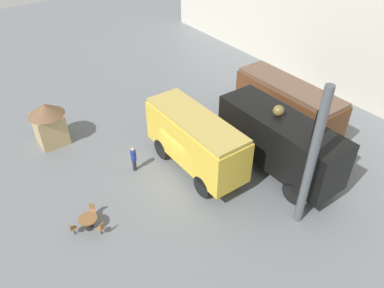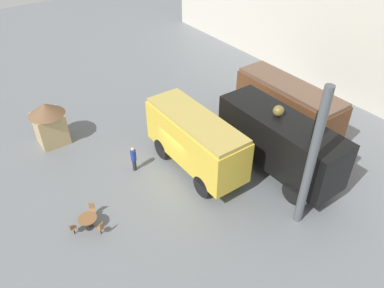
% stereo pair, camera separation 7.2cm
% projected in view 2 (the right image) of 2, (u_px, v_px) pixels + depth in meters
% --- Properties ---
extents(ground_plane, '(80.00, 80.00, 0.00)m').
position_uv_depth(ground_plane, '(177.00, 168.00, 23.33)').
color(ground_plane, slate).
extents(backdrop_wall, '(44.00, 0.15, 9.00)m').
position_uv_depth(backdrop_wall, '(349.00, 43.00, 27.95)').
color(backdrop_wall, beige).
rests_on(backdrop_wall, ground_plane).
extents(passenger_coach_wooden, '(7.91, 2.42, 3.57)m').
position_uv_depth(passenger_coach_wooden, '(288.00, 103.00, 25.47)').
color(passenger_coach_wooden, brown).
rests_on(passenger_coach_wooden, ground_plane).
extents(steam_locomotive, '(8.06, 2.57, 5.40)m').
position_uv_depth(steam_locomotive, '(279.00, 140.00, 21.72)').
color(steam_locomotive, black).
rests_on(steam_locomotive, ground_plane).
extents(passenger_coach_vintage, '(7.16, 2.44, 3.73)m').
position_uv_depth(passenger_coach_vintage, '(195.00, 139.00, 22.00)').
color(passenger_coach_vintage, gold).
rests_on(passenger_coach_vintage, ground_plane).
extents(cafe_table_near, '(0.97, 0.97, 0.72)m').
position_uv_depth(cafe_table_near, '(88.00, 220.00, 19.17)').
color(cafe_table_near, black).
rests_on(cafe_table_near, ground_plane).
extents(cafe_chair_0, '(0.36, 0.37, 0.87)m').
position_uv_depth(cafe_chair_0, '(72.00, 227.00, 18.88)').
color(cafe_chair_0, black).
rests_on(cafe_chair_0, ground_plane).
extents(cafe_chair_1, '(0.40, 0.38, 0.87)m').
position_uv_depth(cafe_chair_1, '(101.00, 227.00, 18.88)').
color(cafe_chair_1, black).
rests_on(cafe_chair_1, ground_plane).
extents(cafe_chair_2, '(0.40, 0.40, 0.87)m').
position_uv_depth(cafe_chair_2, '(92.00, 209.00, 19.91)').
color(cafe_chair_2, black).
rests_on(cafe_chair_2, ground_plane).
extents(visitor_person, '(0.34, 0.34, 1.72)m').
position_uv_depth(visitor_person, '(134.00, 158.00, 22.66)').
color(visitor_person, '#262633').
rests_on(visitor_person, ground_plane).
extents(ticket_kiosk, '(2.34, 2.34, 3.00)m').
position_uv_depth(ticket_kiosk, '(49.00, 121.00, 24.56)').
color(ticket_kiosk, tan).
rests_on(ticket_kiosk, ground_plane).
extents(support_pillar, '(0.44, 0.44, 8.00)m').
position_uv_depth(support_pillar, '(311.00, 161.00, 17.60)').
color(support_pillar, '#4C5156').
rests_on(support_pillar, ground_plane).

